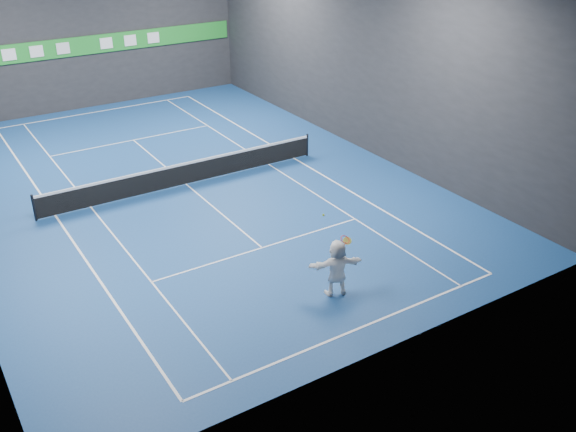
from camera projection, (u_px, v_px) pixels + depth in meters
ground at (186, 184)px, 27.32m from camera, size 26.00×26.00×0.00m
wall_back at (82, 27)px, 35.04m from camera, size 18.00×0.10×9.00m
wall_front at (396, 202)px, 15.49m from camera, size 18.00×0.10×9.00m
wall_right at (359, 53)px, 29.55m from camera, size 0.10×26.00×9.00m
baseline_near at (359, 328)px, 18.38m from camera, size 10.98×0.08×0.01m
baseline_far at (99, 111)px, 36.25m from camera, size 10.98×0.08×0.01m
sideline_doubles_left at (56, 216)px, 24.70m from camera, size 0.08×23.78×0.01m
sideline_doubles_right at (294, 159)px, 29.93m from camera, size 0.08×23.78×0.01m
sideline_singles_left at (91, 207)px, 25.36m from camera, size 0.06×23.78×0.01m
sideline_singles_right at (269, 165)px, 29.27m from camera, size 0.06×23.78×0.01m
service_line_near at (262, 248)px, 22.50m from camera, size 8.23×0.06×0.01m
service_line_far at (133, 140)px, 32.13m from camera, size 8.23×0.06×0.01m
center_service_line at (186, 184)px, 27.32m from camera, size 0.06×12.80×0.01m
player at (337, 268)px, 19.56m from camera, size 1.81×1.05×1.86m
tennis_ball at (323, 215)px, 18.62m from camera, size 0.07×0.07×0.07m
tennis_net at (186, 173)px, 27.07m from camera, size 12.50×0.10×1.07m
sponsor_banner at (85, 46)px, 35.45m from camera, size 17.64×0.11×1.00m
tennis_racket at (345, 241)px, 19.37m from camera, size 0.47×0.37×0.56m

